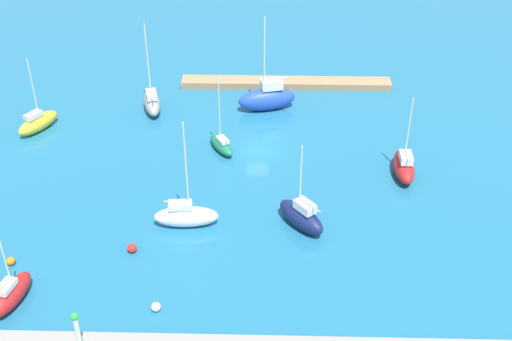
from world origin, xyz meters
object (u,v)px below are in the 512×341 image
at_px(sailboat_gray_off_beacon, 152,101).
at_px(sailboat_yellow_by_breakwater, 38,122).
at_px(sailboat_white_outer_mooring, 186,216).
at_px(mooring_buoy_orange, 11,261).
at_px(sailboat_green_inner_mooring, 221,145).
at_px(harbor_beacon, 77,330).
at_px(sailboat_blue_mid_basin, 267,98).
at_px(mooring_buoy_red, 132,248).
at_px(pier_dock, 286,83).
at_px(sailboat_navy_far_north, 301,216).
at_px(mooring_buoy_white, 156,307).
at_px(sailboat_red_east_end, 404,166).
at_px(sailboat_red_west_end, 12,293).

bearing_deg(sailboat_gray_off_beacon, sailboat_yellow_by_breakwater, 99.65).
bearing_deg(sailboat_white_outer_mooring, sailboat_yellow_by_breakwater, 134.44).
relative_size(sailboat_gray_off_beacon, mooring_buoy_orange, 14.71).
bearing_deg(sailboat_white_outer_mooring, sailboat_green_inner_mooring, 76.84).
bearing_deg(sailboat_white_outer_mooring, harbor_beacon, -112.54).
height_order(sailboat_blue_mid_basin, mooring_buoy_red, sailboat_blue_mid_basin).
relative_size(pier_dock, sailboat_green_inner_mooring, 3.12).
height_order(mooring_buoy_red, mooring_buoy_orange, mooring_buoy_red).
relative_size(pier_dock, mooring_buoy_red, 32.26).
xyz_separation_m(pier_dock, mooring_buoy_orange, (23.98, 35.60, -0.08)).
xyz_separation_m(sailboat_green_inner_mooring, mooring_buoy_orange, (16.69, 19.15, -0.40)).
xyz_separation_m(sailboat_navy_far_north, mooring_buoy_red, (14.91, 4.01, -0.76)).
relative_size(sailboat_yellow_by_breakwater, mooring_buoy_white, 11.34).
bearing_deg(mooring_buoy_red, harbor_beacon, 84.11).
relative_size(pier_dock, sailboat_blue_mid_basin, 2.31).
bearing_deg(mooring_buoy_red, sailboat_navy_far_north, -164.93).
relative_size(sailboat_yellow_by_breakwater, sailboat_white_outer_mooring, 0.81).
relative_size(sailboat_red_east_end, mooring_buoy_white, 11.28).
xyz_separation_m(sailboat_green_inner_mooring, mooring_buoy_white, (3.45, 24.24, -0.38)).
relative_size(sailboat_blue_mid_basin, mooring_buoy_red, 13.97).
relative_size(sailboat_gray_off_beacon, sailboat_red_west_end, 1.45).
bearing_deg(sailboat_navy_far_north, mooring_buoy_white, 94.42).
bearing_deg(sailboat_green_inner_mooring, sailboat_navy_far_north, -177.57).
distance_m(mooring_buoy_red, mooring_buoy_orange, 10.22).
height_order(harbor_beacon, sailboat_red_east_end, sailboat_red_east_end).
distance_m(sailboat_yellow_by_breakwater, sailboat_white_outer_mooring, 25.84).
height_order(sailboat_red_east_end, mooring_buoy_orange, sailboat_red_east_end).
bearing_deg(sailboat_red_east_end, sailboat_navy_far_north, 130.83).
height_order(sailboat_red_west_end, mooring_buoy_red, sailboat_red_west_end).
distance_m(mooring_buoy_orange, mooring_buoy_white, 14.18).
height_order(sailboat_yellow_by_breakwater, sailboat_blue_mid_basin, sailboat_blue_mid_basin).
bearing_deg(mooring_buoy_white, mooring_buoy_red, -65.45).
relative_size(sailboat_blue_mid_basin, mooring_buoy_white, 15.22).
bearing_deg(sailboat_green_inner_mooring, mooring_buoy_white, 142.36).
bearing_deg(mooring_buoy_orange, mooring_buoy_red, -169.31).
bearing_deg(mooring_buoy_white, sailboat_red_west_end, -2.89).
height_order(sailboat_white_outer_mooring, sailboat_red_west_end, sailboat_white_outer_mooring).
xyz_separation_m(sailboat_red_west_end, mooring_buoy_orange, (1.78, -4.51, -0.63)).
xyz_separation_m(sailboat_green_inner_mooring, sailboat_red_west_end, (14.90, 23.66, 0.23)).
bearing_deg(sailboat_navy_far_north, sailboat_yellow_by_breakwater, 21.11).
relative_size(harbor_beacon, mooring_buoy_red, 4.41).
distance_m(harbor_beacon, mooring_buoy_white, 7.33).
bearing_deg(mooring_buoy_white, harbor_beacon, 48.98).
bearing_deg(sailboat_blue_mid_basin, mooring_buoy_orange, 38.86).
bearing_deg(sailboat_yellow_by_breakwater, sailboat_white_outer_mooring, -103.21).
bearing_deg(sailboat_green_inner_mooring, sailboat_red_west_end, 118.26).
distance_m(sailboat_blue_mid_basin, mooring_buoy_orange, 36.20).
bearing_deg(harbor_beacon, sailboat_yellow_by_breakwater, -67.87).
distance_m(sailboat_red_east_end, sailboat_red_west_end, 39.07).
relative_size(harbor_beacon, sailboat_red_east_end, 0.43).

